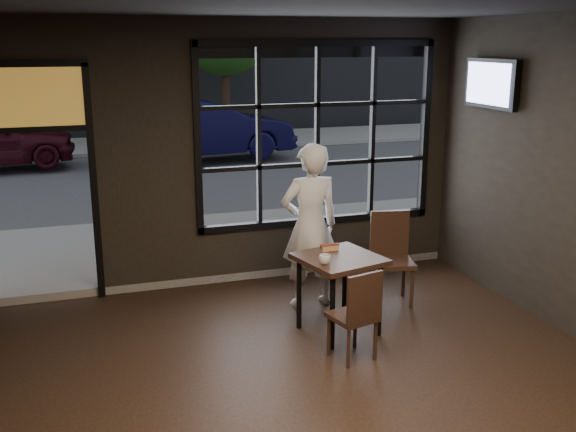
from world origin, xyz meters
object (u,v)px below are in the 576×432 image
object	(u,v)px
chair_near	(353,313)
navy_car	(204,129)
man	(310,226)
cafe_table	(339,294)

from	to	relation	value
chair_near	navy_car	bearing A→B (deg)	-107.61
chair_near	navy_car	world-z (taller)	navy_car
man	cafe_table	bearing A→B (deg)	90.64
cafe_table	chair_near	world-z (taller)	chair_near
navy_car	man	bearing A→B (deg)	169.67
cafe_table	man	xyz separation A→B (m)	(-0.04, 0.78, 0.52)
chair_near	man	xyz separation A→B (m)	(0.06, 1.37, 0.48)
chair_near	man	distance (m)	1.45
cafe_table	man	distance (m)	0.94
cafe_table	navy_car	distance (m)	10.23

